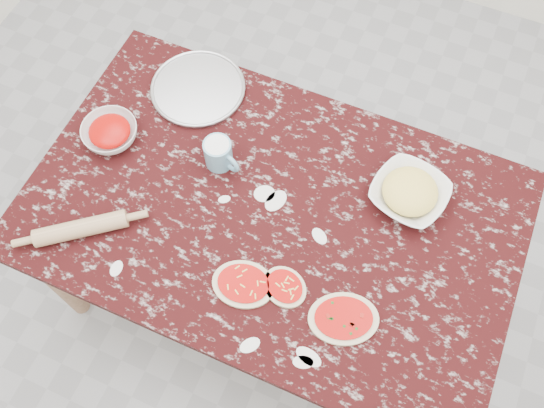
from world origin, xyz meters
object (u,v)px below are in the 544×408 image
at_px(rolling_pin, 81,228).
at_px(pizza_tray, 198,89).
at_px(cheese_bowl, 409,194).
at_px(flour_mug, 219,154).
at_px(worktable, 272,221).
at_px(sauce_bowl, 110,133).

bearing_deg(rolling_pin, pizza_tray, 82.62).
distance_m(cheese_bowl, flour_mug, 0.64).
bearing_deg(worktable, sauce_bowl, 176.54).
height_order(worktable, sauce_bowl, sauce_bowl).
bearing_deg(cheese_bowl, pizza_tray, 171.82).
relative_size(pizza_tray, flour_mug, 2.43).
height_order(sauce_bowl, rolling_pin, sauce_bowl).
relative_size(flour_mug, rolling_pin, 0.47).
xyz_separation_m(cheese_bowl, rolling_pin, (-0.92, -0.53, -0.00)).
bearing_deg(rolling_pin, sauce_bowl, 105.64).
bearing_deg(rolling_pin, flour_mug, 54.50).
xyz_separation_m(worktable, flour_mug, (-0.23, 0.10, 0.14)).
distance_m(worktable, pizza_tray, 0.56).
xyz_separation_m(worktable, rolling_pin, (-0.53, -0.31, 0.11)).
bearing_deg(sauce_bowl, pizza_tray, 59.04).
xyz_separation_m(sauce_bowl, flour_mug, (0.39, 0.06, 0.03)).
height_order(worktable, flour_mug, flour_mug).
xyz_separation_m(worktable, cheese_bowl, (0.39, 0.22, 0.11)).
distance_m(pizza_tray, rolling_pin, 0.66).
xyz_separation_m(pizza_tray, sauce_bowl, (-0.18, -0.30, 0.02)).
relative_size(pizza_tray, sauce_bowl, 1.74).
distance_m(worktable, rolling_pin, 0.62).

